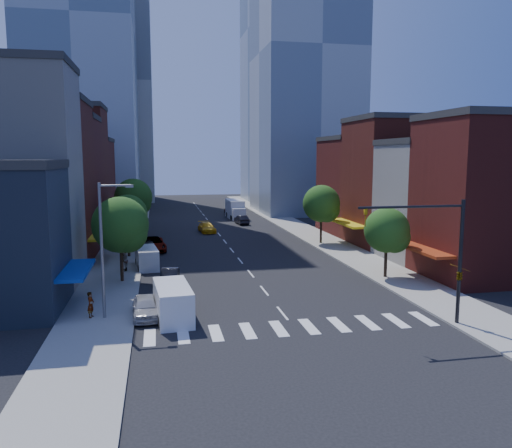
{
  "coord_description": "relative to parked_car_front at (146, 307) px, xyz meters",
  "views": [
    {
      "loc": [
        -8.31,
        -32.51,
        10.82
      ],
      "look_at": [
        0.01,
        9.54,
        5.0
      ],
      "focal_mm": 35.0,
      "sensor_mm": 36.0,
      "label": 1
    }
  ],
  "objects": [
    {
      "name": "ground",
      "position": [
        9.3,
        -0.89,
        -0.74
      ],
      "size": [
        220.0,
        220.0,
        0.0
      ],
      "primitive_type": "plane",
      "color": "black",
      "rests_on": "ground"
    },
    {
      "name": "sidewalk_left",
      "position": [
        -3.2,
        39.11,
        -0.66
      ],
      "size": [
        5.0,
        120.0,
        0.15
      ],
      "primitive_type": "cube",
      "color": "gray",
      "rests_on": "ground"
    },
    {
      "name": "sidewalk_right",
      "position": [
        21.8,
        39.11,
        -0.66
      ],
      "size": [
        5.0,
        120.0,
        0.15
      ],
      "primitive_type": "cube",
      "color": "gray",
      "rests_on": "ground"
    },
    {
      "name": "crosswalk",
      "position": [
        9.3,
        -3.89,
        -0.73
      ],
      "size": [
        19.0,
        3.0,
        0.01
      ],
      "primitive_type": "cube",
      "color": "silver",
      "rests_on": "ground"
    },
    {
      "name": "bldg_left_1",
      "position": [
        -11.7,
        11.11,
        8.26
      ],
      "size": [
        12.0,
        8.0,
        18.0
      ],
      "primitive_type": "cube",
      "color": "#B6B1A8",
      "rests_on": "ground"
    },
    {
      "name": "bldg_left_2",
      "position": [
        -11.7,
        19.61,
        7.26
      ],
      "size": [
        12.0,
        9.0,
        16.0
      ],
      "primitive_type": "cube",
      "color": "#571C14",
      "rests_on": "ground"
    },
    {
      "name": "bldg_left_3",
      "position": [
        -11.7,
        28.11,
        6.76
      ],
      "size": [
        12.0,
        8.0,
        15.0
      ],
      "primitive_type": "cube",
      "color": "#581A16",
      "rests_on": "ground"
    },
    {
      "name": "bldg_left_4",
      "position": [
        -11.7,
        36.61,
        7.76
      ],
      "size": [
        12.0,
        9.0,
        17.0
      ],
      "primitive_type": "cube",
      "color": "#571C14",
      "rests_on": "ground"
    },
    {
      "name": "bldg_left_5",
      "position": [
        -11.7,
        46.11,
        5.76
      ],
      "size": [
        12.0,
        10.0,
        13.0
      ],
      "primitive_type": "cube",
      "color": "#581A16",
      "rests_on": "ground"
    },
    {
      "name": "bldg_right_0",
      "position": [
        30.3,
        5.61,
        6.26
      ],
      "size": [
        12.0,
        9.0,
        14.0
      ],
      "primitive_type": "cube",
      "color": "#581A16",
      "rests_on": "ground"
    },
    {
      "name": "bldg_right_1",
      "position": [
        30.3,
        14.11,
        5.26
      ],
      "size": [
        12.0,
        8.0,
        12.0
      ],
      "primitive_type": "cube",
      "color": "#B6B1A8",
      "rests_on": "ground"
    },
    {
      "name": "bldg_right_2",
      "position": [
        30.3,
        23.11,
        6.76
      ],
      "size": [
        12.0,
        10.0,
        15.0
      ],
      "primitive_type": "cube",
      "color": "#571C14",
      "rests_on": "ground"
    },
    {
      "name": "bldg_right_3",
      "position": [
        30.3,
        33.11,
        5.76
      ],
      "size": [
        12.0,
        10.0,
        13.0
      ],
      "primitive_type": "cube",
      "color": "#581A16",
      "rests_on": "ground"
    },
    {
      "name": "tower_nw",
      "position": [
        -12.7,
        69.11,
        34.26
      ],
      "size": [
        20.0,
        22.0,
        70.0
      ],
      "primitive_type": "cube",
      "color": "#8C99A8",
      "rests_on": "ground"
    },
    {
      "name": "tower_ne",
      "position": [
        29.3,
        61.11,
        29.26
      ],
      "size": [
        18.0,
        20.0,
        60.0
      ],
      "primitive_type": "cube",
      "color": "#9EA5AD",
      "rests_on": "ground"
    },
    {
      "name": "tower_far_e",
      "position": [
        33.3,
        84.11,
        39.26
      ],
      "size": [
        22.0,
        22.0,
        80.0
      ],
      "primitive_type": "cube",
      "color": "#8C99A8",
      "rests_on": "ground"
    },
    {
      "name": "tower_far_w",
      "position": [
        -8.7,
        94.11,
        27.26
      ],
      "size": [
        18.0,
        18.0,
        56.0
      ],
      "primitive_type": "cube",
      "color": "#9EA5AD",
      "rests_on": "ground"
    },
    {
      "name": "traffic_signal",
      "position": [
        19.25,
        -5.39,
        3.42
      ],
      "size": [
        7.24,
        2.24,
        8.0
      ],
      "color": "black",
      "rests_on": "sidewalk_right"
    },
    {
      "name": "streetlight",
      "position": [
        -2.5,
        0.11,
        4.54
      ],
      "size": [
        2.25,
        0.25,
        9.0
      ],
      "color": "slate",
      "rests_on": "sidewalk_left"
    },
    {
      "name": "tree_left_near",
      "position": [
        -2.05,
        10.03,
        4.13
      ],
      "size": [
        4.8,
        4.8,
        7.3
      ],
      "color": "black",
      "rests_on": "sidewalk_left"
    },
    {
      "name": "tree_left_mid",
      "position": [
        -2.05,
        21.03,
        3.79
      ],
      "size": [
        4.2,
        4.2,
        6.65
      ],
      "color": "black",
      "rests_on": "sidewalk_left"
    },
    {
      "name": "tree_left_far",
      "position": [
        -2.05,
        35.03,
        4.46
      ],
      "size": [
        5.0,
        5.0,
        7.75
      ],
      "color": "black",
      "rests_on": "sidewalk_left"
    },
    {
      "name": "tree_right_near",
      "position": [
        20.95,
        7.03,
        3.45
      ],
      "size": [
        4.0,
        4.0,
        6.2
      ],
      "color": "black",
      "rests_on": "sidewalk_right"
    },
    {
      "name": "tree_right_far",
      "position": [
        20.95,
        25.03,
        4.13
      ],
      "size": [
        4.6,
        4.6,
        7.2
      ],
      "color": "black",
      "rests_on": "sidewalk_right"
    },
    {
      "name": "parked_car_front",
      "position": [
        0.0,
        0.0,
        0.0
      ],
      "size": [
        1.97,
        4.42,
        1.48
      ],
      "primitive_type": "imported",
      "rotation": [
        0.0,
        0.0,
        0.05
      ],
      "color": "#A3A2A7",
      "rests_on": "ground"
    },
    {
      "name": "parked_car_second",
      "position": [
        1.8,
        8.58,
        -0.07
      ],
      "size": [
        1.9,
        4.21,
        1.34
      ],
      "primitive_type": "imported",
      "rotation": [
        0.0,
        0.0,
        -0.12
      ],
      "color": "black",
      "rests_on": "ground"
    },
    {
      "name": "parked_car_third",
      "position": [
        0.32,
        24.35,
        0.06
      ],
      "size": [
        3.21,
        6.0,
        1.6
      ],
      "primitive_type": "imported",
      "rotation": [
        0.0,
        0.0,
        0.1
      ],
      "color": "#999999",
      "rests_on": "ground"
    },
    {
      "name": "parked_car_rear",
      "position": [
        -0.2,
        23.09,
        -0.1
      ],
      "size": [
        2.03,
        4.49,
        1.28
      ],
      "primitive_type": "imported",
      "rotation": [
        0.0,
        0.0,
        0.06
      ],
      "color": "black",
      "rests_on": "ground"
    },
    {
      "name": "cargo_van_near",
      "position": [
        1.81,
        -0.72,
        0.41
      ],
      "size": [
        2.63,
        5.62,
        2.32
      ],
      "rotation": [
        0.0,
        0.0,
        0.08
      ],
      "color": "silver",
      "rests_on": "ground"
    },
    {
      "name": "cargo_van_far",
      "position": [
        -0.18,
        15.35,
        0.26
      ],
      "size": [
        2.42,
        4.92,
        2.02
      ],
      "rotation": [
        0.0,
        0.0,
        0.11
      ],
      "color": "silver",
      "rests_on": "ground"
    },
    {
      "name": "taxi",
      "position": [
        7.81,
        37.35,
        -0.02
      ],
      "size": [
        2.49,
        5.12,
        1.44
      ],
      "primitive_type": "imported",
      "rotation": [
        0.0,
        0.0,
        0.1
      ],
      "color": "#D5990B",
      "rests_on": "ground"
    },
    {
      "name": "traffic_car_oncoming",
      "position": [
        14.16,
        45.09,
        -0.03
      ],
      "size": [
        1.87,
        4.43,
        1.42
      ],
      "primitive_type": "imported",
      "rotation": [
        0.0,
        0.0,
        3.23
      ],
      "color": "black",
      "rests_on": "ground"
    },
    {
      "name": "traffic_car_far",
      "position": [
        14.56,
        60.71,
        0.02
      ],
      "size": [
        1.86,
        4.49,
        1.52
      ],
      "primitive_type": "imported",
      "rotation": [
        0.0,
        0.0,
        3.16
      ],
      "color": "#999999",
      "rests_on": "ground"
    },
    {
      "name": "box_truck",
      "position": [
        14.33,
        52.78,
        0.79
      ],
      "size": [
        2.62,
        8.06,
        3.23
      ],
      "rotation": [
        0.0,
        0.0,
        0.02
      ],
      "color": "silver",
      "rests_on": "ground"
    },
    {
      "name": "pedestrian_near",
      "position": [
        -3.58,
        0.33,
        0.28
      ],
      "size": [
        0.56,
        0.71,
        1.73
      ],
      "primitive_type": "imported",
      "rotation": [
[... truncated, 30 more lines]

